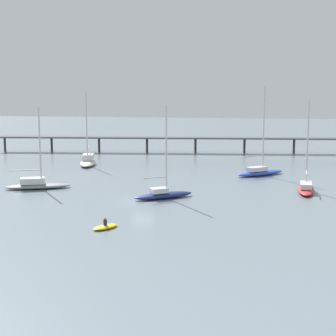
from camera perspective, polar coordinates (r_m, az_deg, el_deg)
The scene contains 8 objects.
ground_plane at distance 62.44m, azimuth -2.97°, elevation -3.75°, with size 400.00×400.00×0.00m, color slate.
pier at distance 111.82m, azimuth 8.11°, elevation 3.47°, with size 86.86×14.04×6.42m.
sailboat_red at distance 70.58m, azimuth 15.16°, elevation -2.02°, with size 2.66×8.89×12.35m.
sailboat_gray at distance 72.53m, azimuth -14.45°, elevation -1.72°, with size 9.13×5.66×11.28m.
sailboat_navy at distance 63.88m, azimuth -0.57°, elevation -2.82°, with size 7.55×6.30×11.59m.
sailboat_cream at distance 94.17m, azimuth -8.95°, elevation 0.83°, with size 4.91×9.69×13.19m.
sailboat_blue at distance 82.60m, azimuth 10.22°, elevation -0.29°, with size 8.24×7.54×14.18m.
dinghy_yellow at distance 50.53m, azimuth -7.03°, elevation -6.52°, with size 2.65×3.14×1.14m.
Camera 1 is at (14.26, -59.32, 13.28)m, focal length 54.52 mm.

